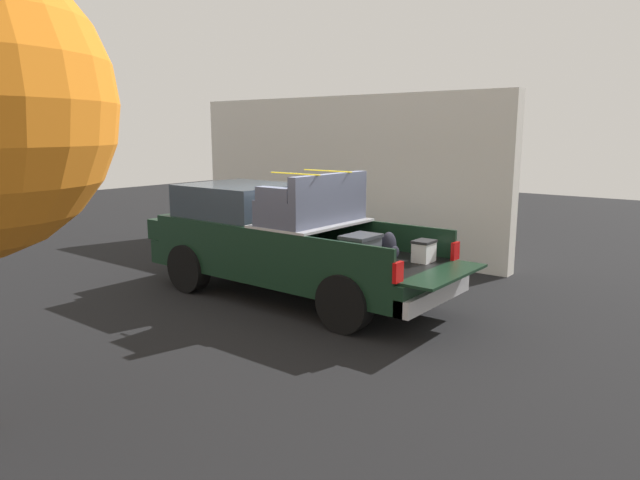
# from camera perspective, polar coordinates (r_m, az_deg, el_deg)

# --- Properties ---
(ground_plane) EXTENTS (40.00, 40.00, 0.00)m
(ground_plane) POSITION_cam_1_polar(r_m,az_deg,el_deg) (10.15, -2.68, -5.72)
(ground_plane) COLOR black
(pickup_truck) EXTENTS (6.05, 2.06, 2.23)m
(pickup_truck) POSITION_cam_1_polar(r_m,az_deg,el_deg) (10.17, -4.38, 0.04)
(pickup_truck) COLOR black
(pickup_truck) RESTS_ON ground_plane
(building_facade) EXTENTS (8.71, 0.36, 3.70)m
(building_facade) POSITION_cam_1_polar(r_m,az_deg,el_deg) (13.98, 1.83, 6.56)
(building_facade) COLOR silver
(building_facade) RESTS_ON ground_plane
(trash_can) EXTENTS (0.60, 0.60, 0.98)m
(trash_can) POSITION_cam_1_polar(r_m,az_deg,el_deg) (14.77, -7.08, 1.41)
(trash_can) COLOR #3F4C66
(trash_can) RESTS_ON ground_plane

